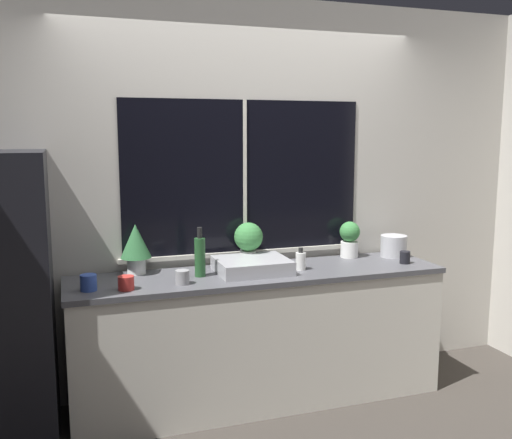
{
  "coord_description": "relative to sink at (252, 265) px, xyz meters",
  "views": [
    {
      "loc": [
        -1.19,
        -3.16,
        1.8
      ],
      "look_at": [
        -0.02,
        0.28,
        1.24
      ],
      "focal_mm": 40.0,
      "sensor_mm": 36.0,
      "label": 1
    }
  ],
  "objects": [
    {
      "name": "bottle_tall",
      "position": [
        -0.35,
        0.0,
        0.09
      ],
      "size": [
        0.07,
        0.07,
        0.32
      ],
      "color": "#235128",
      "rests_on": "counter"
    },
    {
      "name": "wall_back",
      "position": [
        0.05,
        0.34,
        0.42
      ],
      "size": [
        8.0,
        0.09,
        2.7
      ],
      "color": "#BCB7AD",
      "rests_on": "ground_plane"
    },
    {
      "name": "ground_plane",
      "position": [
        0.05,
        -0.29,
        -0.93
      ],
      "size": [
        14.0,
        14.0,
        0.0
      ],
      "primitive_type": "plane",
      "color": "#38332D"
    },
    {
      "name": "potted_plant_center",
      "position": [
        0.04,
        0.2,
        0.14
      ],
      "size": [
        0.2,
        0.2,
        0.3
      ],
      "color": "white",
      "rests_on": "counter"
    },
    {
      "name": "counter",
      "position": [
        0.05,
        -0.01,
        -0.49
      ],
      "size": [
        2.47,
        0.59,
        0.89
      ],
      "color": "silver",
      "rests_on": "ground_plane"
    },
    {
      "name": "mug_red",
      "position": [
        -0.83,
        -0.17,
        -0.0
      ],
      "size": [
        0.09,
        0.09,
        0.08
      ],
      "color": "#B72D28",
      "rests_on": "counter"
    },
    {
      "name": "wall_right",
      "position": [
        2.25,
        1.21,
        0.42
      ],
      "size": [
        0.06,
        7.0,
        2.7
      ],
      "color": "#BCB7AD",
      "rests_on": "ground_plane"
    },
    {
      "name": "mug_blue",
      "position": [
        -1.03,
        -0.12,
        0.0
      ],
      "size": [
        0.09,
        0.09,
        0.1
      ],
      "color": "#3351AD",
      "rests_on": "counter"
    },
    {
      "name": "kettle",
      "position": [
        1.14,
        0.11,
        0.04
      ],
      "size": [
        0.19,
        0.19,
        0.18
      ],
      "color": "#B2B2B7",
      "rests_on": "counter"
    },
    {
      "name": "sink",
      "position": [
        0.0,
        0.0,
        0.0
      ],
      "size": [
        0.46,
        0.44,
        0.25
      ],
      "color": "#ADADB2",
      "rests_on": "counter"
    },
    {
      "name": "soap_bottle",
      "position": [
        0.33,
        -0.04,
        0.02
      ],
      "size": [
        0.07,
        0.07,
        0.15
      ],
      "color": "white",
      "rests_on": "counter"
    },
    {
      "name": "mug_black",
      "position": [
        1.09,
        -0.1,
        -0.0
      ],
      "size": [
        0.07,
        0.07,
        0.09
      ],
      "color": "black",
      "rests_on": "counter"
    },
    {
      "name": "potted_plant_left",
      "position": [
        -0.72,
        0.2,
        0.15
      ],
      "size": [
        0.2,
        0.2,
        0.32
      ],
      "color": "white",
      "rests_on": "counter"
    },
    {
      "name": "potted_plant_right",
      "position": [
        0.82,
        0.2,
        0.1
      ],
      "size": [
        0.15,
        0.15,
        0.26
      ],
      "color": "white",
      "rests_on": "counter"
    },
    {
      "name": "mug_grey",
      "position": [
        -0.49,
        -0.15,
        -0.0
      ],
      "size": [
        0.08,
        0.08,
        0.09
      ],
      "color": "gray",
      "rests_on": "counter"
    }
  ]
}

